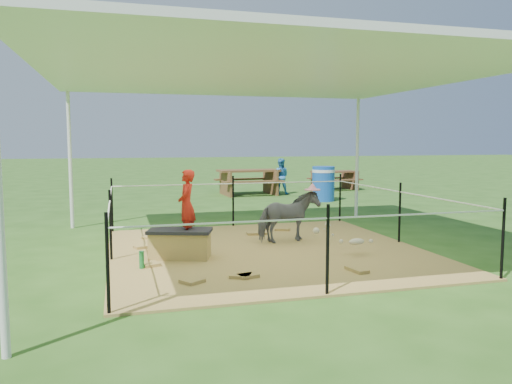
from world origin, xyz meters
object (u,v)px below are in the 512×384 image
object	(u,v)px
pony	(288,217)
trash_barrel	(323,184)
distant_person	(280,176)
woman	(187,198)
straw_bale	(180,245)
foal	(357,240)
picnic_table_near	(248,182)
green_bottle	(142,260)
picnic_table_far	(335,180)

from	to	relation	value
pony	trash_barrel	distance (m)	6.04
trash_barrel	distant_person	xyz separation A→B (m)	(-0.59, 2.02, 0.08)
woman	trash_barrel	xyz separation A→B (m)	(4.61, 5.94, -0.40)
straw_bale	woman	size ratio (longest dim) A/B	0.83
trash_barrel	distant_person	bearing A→B (deg)	106.39
foal	picnic_table_near	size ratio (longest dim) A/B	0.41
woman	trash_barrel	bearing A→B (deg)	160.30
picnic_table_near	distant_person	world-z (taller)	distant_person
green_bottle	distant_person	world-z (taller)	distant_person
picnic_table_near	distant_person	distance (m)	1.03
distant_person	trash_barrel	bearing A→B (deg)	128.26
woman	foal	distance (m)	2.51
foal	picnic_table_far	distance (m)	10.08
green_bottle	trash_barrel	distance (m)	8.28
green_bottle	distant_person	size ratio (longest dim) A/B	0.20
distant_person	foal	bearing A→B (deg)	100.88
green_bottle	distant_person	distance (m)	9.63
green_bottle	trash_barrel	bearing A→B (deg)	50.54
woman	pony	xyz separation A→B (m)	(1.72, 0.63, -0.43)
trash_barrel	distant_person	world-z (taller)	distant_person
woman	picnic_table_far	xyz separation A→B (m)	(6.26, 8.82, -0.56)
foal	green_bottle	bearing A→B (deg)	173.24
pony	trash_barrel	world-z (taller)	trash_barrel
straw_bale	pony	bearing A→B (deg)	19.15
foal	distant_person	distance (m)	8.61
picnic_table_near	picnic_table_far	world-z (taller)	picnic_table_near
woman	green_bottle	xyz separation A→B (m)	(-0.65, -0.45, -0.74)
woman	distant_person	bearing A→B (deg)	171.36
green_bottle	picnic_table_far	xyz separation A→B (m)	(6.91, 9.27, 0.18)
pony	trash_barrel	size ratio (longest dim) A/B	1.03
woman	green_bottle	world-z (taller)	woman
straw_bale	green_bottle	distance (m)	0.71
picnic_table_far	pony	bearing A→B (deg)	-123.86
straw_bale	pony	distance (m)	1.94
straw_bale	picnic_table_near	world-z (taller)	picnic_table_near
woman	trash_barrel	size ratio (longest dim) A/B	1.01
foal	pony	bearing A→B (deg)	114.15
green_bottle	distant_person	xyz separation A→B (m)	(4.66, 8.41, 0.42)
distant_person	green_bottle	bearing A→B (deg)	82.86
green_bottle	distant_person	bearing A→B (deg)	60.99
foal	picnic_table_far	xyz separation A→B (m)	(3.89, 9.30, 0.08)
green_bottle	picnic_table_far	world-z (taller)	picnic_table_far
straw_bale	distant_person	world-z (taller)	distant_person
trash_barrel	picnic_table_far	xyz separation A→B (m)	(1.65, 2.88, -0.16)
woman	picnic_table_far	size ratio (longest dim) A/B	0.63
green_bottle	picnic_table_far	size ratio (longest dim) A/B	0.15
foal	straw_bale	bearing A→B (deg)	162.80
foal	picnic_table_near	distance (m)	8.59
straw_bale	picnic_table_far	distance (m)	10.87
woman	foal	size ratio (longest dim) A/B	1.26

